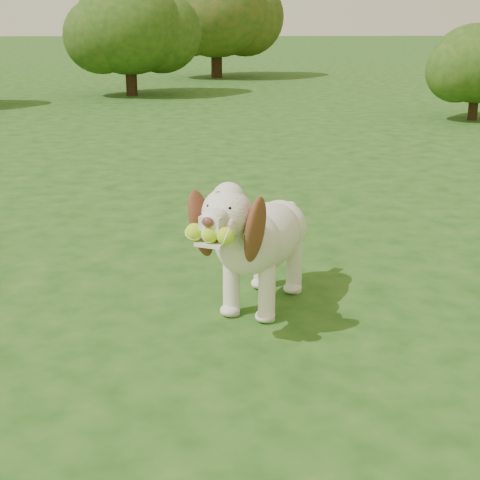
{
  "coord_description": "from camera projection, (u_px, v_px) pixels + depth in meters",
  "views": [
    {
      "loc": [
        -0.38,
        -2.86,
        1.35
      ],
      "look_at": [
        -0.3,
        0.17,
        0.4
      ],
      "focal_mm": 55.0,
      "sensor_mm": 36.0,
      "label": 1
    }
  ],
  "objects": [
    {
      "name": "dog",
      "position": [
        258.0,
        235.0,
        3.38
      ],
      "size": [
        0.65,
        1.0,
        0.68
      ],
      "rotation": [
        0.0,
        0.0,
        -0.43
      ],
      "color": "white",
      "rests_on": "ground"
    },
    {
      "name": "shrub_i",
      "position": [
        216.0,
        11.0,
        15.15
      ],
      "size": [
        2.21,
        2.21,
        2.29
      ],
      "color": "#382314",
      "rests_on": "ground"
    },
    {
      "name": "shrub_c",
      "position": [
        477.0,
        63.0,
        9.32
      ],
      "size": [
        1.17,
        1.17,
        1.21
      ],
      "color": "#382314",
      "rests_on": "ground"
    },
    {
      "name": "ground",
      "position": [
        311.0,
        341.0,
        3.15
      ],
      "size": [
        80.0,
        80.0,
        0.0
      ],
      "primitive_type": "plane",
      "color": "#184112",
      "rests_on": "ground"
    },
    {
      "name": "shrub_b",
      "position": [
        129.0,
        27.0,
        11.94
      ],
      "size": [
        1.81,
        1.81,
        1.88
      ],
      "color": "#382314",
      "rests_on": "ground"
    }
  ]
}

